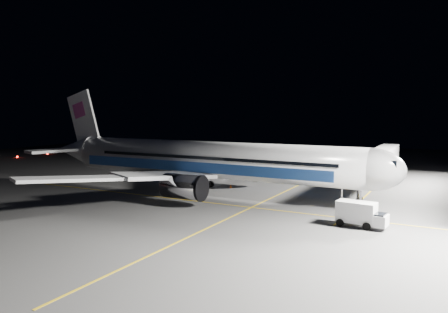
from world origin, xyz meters
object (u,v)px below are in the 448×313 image
safety_cone_a (223,178)px  safety_cone_b (231,178)px  baggage_tug (236,173)px  jet_bridge (376,160)px  airliner (203,160)px  safety_cone_c (231,186)px  service_truck (361,214)px

safety_cone_a → safety_cone_b: safety_cone_b is taller
baggage_tug → safety_cone_b: size_ratio=3.96×
jet_bridge → safety_cone_b: bearing=-170.9°
airliner → safety_cone_b: bearing=98.9°
safety_cone_b → safety_cone_c: 9.22m
jet_bridge → safety_cone_a: size_ratio=66.40×
airliner → safety_cone_a: airliner is taller
baggage_tug → safety_cone_c: baggage_tug is taller
safety_cone_a → service_truck: bearing=-37.8°
service_truck → safety_cone_c: service_truck is taller
jet_bridge → service_truck: size_ratio=6.13×
airliner → safety_cone_c: size_ratio=99.85×
jet_bridge → baggage_tug: size_ratio=14.46×
baggage_tug → safety_cone_c: size_ratio=3.86×
baggage_tug → safety_cone_a: size_ratio=4.59×
airliner → baggage_tug: 18.07m
baggage_tug → safety_cone_b: 3.36m
airliner → safety_cone_b: (-2.18, 14.00, -4.86)m
jet_bridge → baggage_tug: jet_bridge is taller
safety_cone_a → safety_cone_c: size_ratio=0.84×
service_truck → safety_cone_a: (-29.46, 22.85, -1.22)m
service_truck → safety_cone_a: 37.31m
baggage_tug → safety_cone_c: bearing=-53.6°
airliner → baggage_tug: bearing=99.2°
service_truck → baggage_tug: service_truck is taller
service_truck → safety_cone_b: (-27.99, 23.10, -1.18)m
airliner → jet_bridge: size_ratio=1.79×
service_truck → safety_cone_b: 36.31m
service_truck → jet_bridge: bearing=101.3°
jet_bridge → safety_cone_b: 25.94m
jet_bridge → baggage_tug: (-25.89, -0.78, -3.89)m
jet_bridge → safety_cone_a: (-26.74, -4.30, -4.32)m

